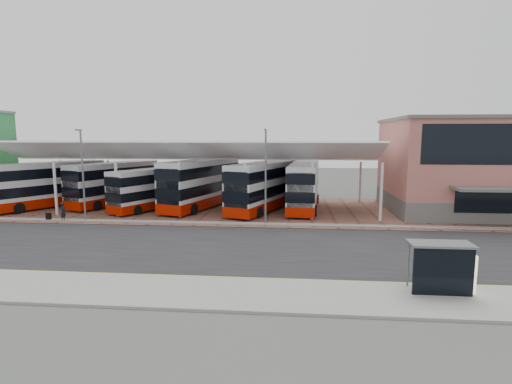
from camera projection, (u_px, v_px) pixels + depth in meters
ground at (231, 244)px, 27.91m from camera, size 140.00×140.00×0.00m
road at (229, 248)px, 26.92m from camera, size 120.00×14.00×0.02m
forecourt at (270, 210)px, 40.54m from camera, size 72.00×16.00×0.06m
sidewalk at (202, 292)px, 19.02m from camera, size 120.00×4.00×0.14m
north_kerb at (242, 224)px, 34.01m from camera, size 120.00×0.80×0.14m
yellow_line_near at (211, 279)px, 21.00m from camera, size 120.00×0.12×0.01m
yellow_line_far at (212, 277)px, 21.29m from camera, size 120.00×0.12×0.01m
canopy at (194, 153)px, 41.39m from camera, size 37.00×11.63×7.07m
terminal at (485, 165)px, 38.93m from camera, size 18.40×14.40×9.25m
lamp_west at (83, 172)px, 34.75m from camera, size 0.16×0.90×8.07m
lamp_east at (266, 174)px, 33.31m from camera, size 0.16×0.90×8.07m
bus_0 at (49, 185)px, 41.92m from camera, size 8.22×11.13×4.71m
bus_1 at (114, 184)px, 43.54m from camera, size 6.60×11.27×4.59m
bus_2 at (153, 189)px, 40.94m from camera, size 6.58×10.01×4.14m
bus_3 at (202, 184)px, 41.68m from camera, size 6.39×12.39×5.00m
bus_4 at (263, 187)px, 40.07m from camera, size 6.65×11.91×4.83m
bus_5 at (304, 186)px, 40.72m from camera, size 3.63×11.58×4.70m
pedestrian at (63, 212)px, 35.13m from camera, size 0.42×0.62×1.66m
suitcase at (49, 217)px, 35.40m from camera, size 0.39×0.28×0.66m
bus_shelter at (447, 263)px, 18.55m from camera, size 2.96×1.37×2.36m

